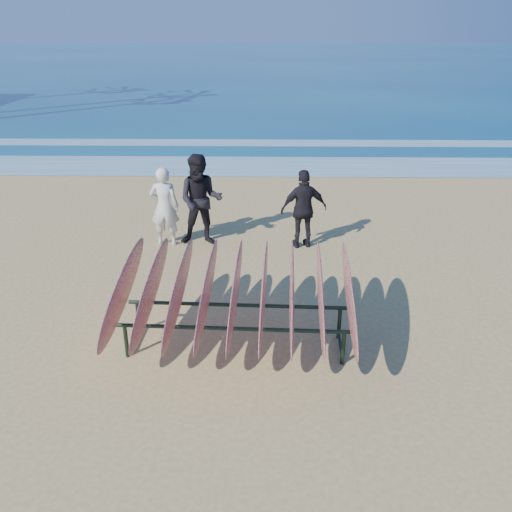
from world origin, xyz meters
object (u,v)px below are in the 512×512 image
(person_white, at_px, (164,207))
(person_dark_b, at_px, (304,209))
(surfboard_rack, at_px, (235,293))
(person_dark_a, at_px, (201,200))

(person_white, height_order, person_dark_b, person_white)
(surfboard_rack, height_order, person_dark_b, person_dark_b)
(surfboard_rack, bearing_deg, person_white, 115.45)
(surfboard_rack, distance_m, person_dark_a, 3.97)
(surfboard_rack, xyz_separation_m, person_dark_b, (1.17, 3.74, -0.06))
(person_dark_a, distance_m, person_dark_b, 2.08)
(person_white, bearing_deg, person_dark_a, -174.76)
(person_dark_b, bearing_deg, person_white, -14.06)
(person_white, relative_size, person_dark_b, 1.01)
(person_dark_a, height_order, person_dark_b, person_dark_a)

